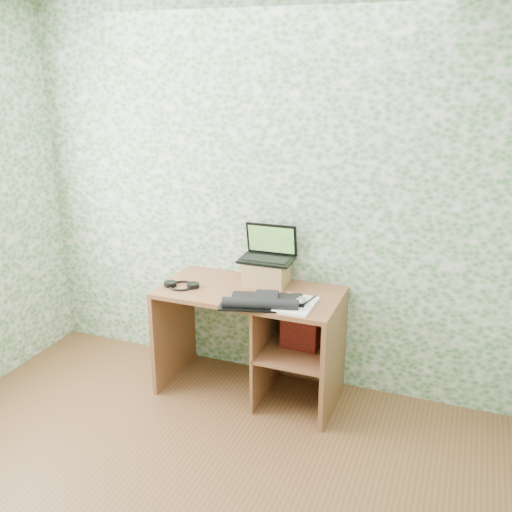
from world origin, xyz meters
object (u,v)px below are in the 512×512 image
at_px(desk, 262,327).
at_px(laptop, 268,251).
at_px(riser, 266,273).
at_px(keyboard, 264,302).
at_px(notepad, 296,305).

distance_m(desk, laptop, 0.52).
xyz_separation_m(riser, laptop, (-0.00, 0.04, 0.14)).
relative_size(desk, keyboard, 2.33).
bearing_deg(laptop, riser, -91.97).
distance_m(riser, notepad, 0.41).
relative_size(riser, notepad, 0.89).
relative_size(laptop, notepad, 1.16).
bearing_deg(keyboard, notepad, 3.88).
distance_m(laptop, keyboard, 0.44).
height_order(desk, laptop, laptop).
bearing_deg(laptop, desk, -87.57).
xyz_separation_m(desk, keyboard, (0.10, -0.22, 0.29)).
bearing_deg(keyboard, desk, 98.27).
height_order(laptop, keyboard, laptop).
xyz_separation_m(riser, notepad, (0.30, -0.27, -0.08)).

